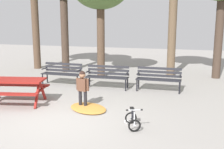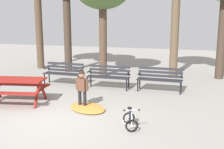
# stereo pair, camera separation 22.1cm
# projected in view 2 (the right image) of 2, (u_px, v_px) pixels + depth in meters

# --- Properties ---
(ground) EXTENTS (36.00, 36.00, 0.00)m
(ground) POSITION_uv_depth(u_px,v_px,m) (53.00, 121.00, 7.18)
(ground) COLOR gray
(picnic_table) EXTENTS (2.03, 1.67, 0.79)m
(picnic_table) POSITION_uv_depth(u_px,v_px,m) (15.00, 84.00, 8.64)
(picnic_table) COLOR maroon
(picnic_table) RESTS_ON ground
(park_bench_far_left) EXTENTS (1.61, 0.49, 0.85)m
(park_bench_far_left) POSITION_uv_depth(u_px,v_px,m) (64.00, 72.00, 11.11)
(park_bench_far_left) COLOR #232328
(park_bench_far_left) RESTS_ON ground
(park_bench_left) EXTENTS (1.61, 0.49, 0.85)m
(park_bench_left) POSITION_uv_depth(u_px,v_px,m) (109.00, 75.00, 10.47)
(park_bench_left) COLOR #232328
(park_bench_left) RESTS_ON ground
(park_bench_right) EXTENTS (1.60, 0.46, 0.85)m
(park_bench_right) POSITION_uv_depth(u_px,v_px,m) (160.00, 77.00, 10.03)
(park_bench_right) COLOR #232328
(park_bench_right) RESTS_ON ground
(child_standing) EXTENTS (0.41, 0.20, 1.10)m
(child_standing) POSITION_uv_depth(u_px,v_px,m) (82.00, 86.00, 8.18)
(child_standing) COLOR black
(child_standing) RESTS_ON ground
(kids_bicycle) EXTENTS (0.52, 0.63, 0.54)m
(kids_bicycle) POSITION_uv_depth(u_px,v_px,m) (130.00, 120.00, 6.72)
(kids_bicycle) COLOR black
(kids_bicycle) RESTS_ON ground
(leaf_pile) EXTENTS (1.54, 1.45, 0.07)m
(leaf_pile) POSITION_uv_depth(u_px,v_px,m) (87.00, 108.00, 8.14)
(leaf_pile) COLOR #C68438
(leaf_pile) RESTS_ON ground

